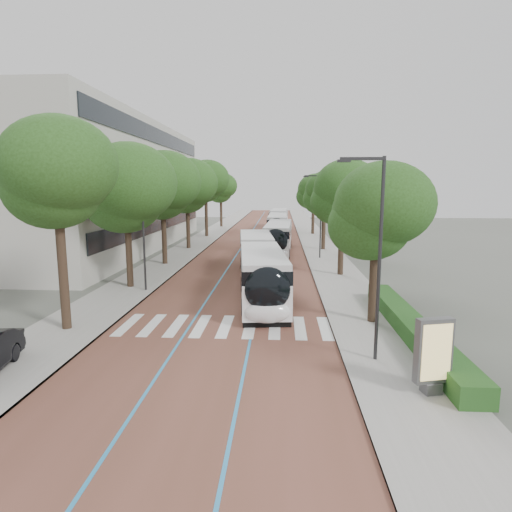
{
  "coord_description": "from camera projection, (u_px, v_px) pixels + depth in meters",
  "views": [
    {
      "loc": [
        2.95,
        -19.59,
        6.97
      ],
      "look_at": [
        1.31,
        8.6,
        2.4
      ],
      "focal_mm": 30.0,
      "sensor_mm": 36.0,
      "label": 1
    }
  ],
  "objects": [
    {
      "name": "streetlight_far",
      "position": [
        319.0,
        210.0,
        41.13
      ],
      "size": [
        1.82,
        0.2,
        8.0
      ],
      "color": "#29292B",
      "rests_on": "sidewalk_right"
    },
    {
      "name": "lamp_post_left",
      "position": [
        143.0,
        231.0,
        28.17
      ],
      "size": [
        0.14,
        0.14,
        8.0
      ],
      "primitive_type": "cylinder",
      "color": "#29292B",
      "rests_on": "sidewalk_left"
    },
    {
      "name": "ad_panel",
      "position": [
        433.0,
        354.0,
        14.18
      ],
      "size": [
        1.3,
        0.63,
        2.6
      ],
      "rotation": [
        0.0,
        0.0,
        0.25
      ],
      "color": "#59595B",
      "rests_on": "sidewalk_right"
    },
    {
      "name": "kerb_right",
      "position": [
        300.0,
        237.0,
        59.68
      ],
      "size": [
        0.2,
        140.0,
        0.14
      ],
      "primitive_type": "cube",
      "color": "gray",
      "rests_on": "ground"
    },
    {
      "name": "ground",
      "position": [
        218.0,
        333.0,
        20.59
      ],
      "size": [
        160.0,
        160.0,
        0.0
      ],
      "primitive_type": "plane",
      "color": "#51544C",
      "rests_on": "ground"
    },
    {
      "name": "kerb_left",
      "position": [
        220.0,
        236.0,
        60.32
      ],
      "size": [
        0.2,
        140.0,
        0.14
      ],
      "primitive_type": "cube",
      "color": "gray",
      "rests_on": "ground"
    },
    {
      "name": "road",
      "position": [
        260.0,
        237.0,
        60.01
      ],
      "size": [
        11.0,
        140.0,
        0.02
      ],
      "primitive_type": "cube",
      "color": "brown",
      "rests_on": "ground"
    },
    {
      "name": "lane_line_right",
      "position": [
        271.0,
        237.0,
        59.92
      ],
      "size": [
        0.12,
        126.0,
        0.01
      ],
      "primitive_type": "cube",
      "color": "#247EB8",
      "rests_on": "road"
    },
    {
      "name": "sidewalk_left",
      "position": [
        207.0,
        236.0,
        60.43
      ],
      "size": [
        4.0,
        140.0,
        0.12
      ],
      "primitive_type": "cube",
      "color": "gray",
      "rests_on": "ground"
    },
    {
      "name": "hedge",
      "position": [
        411.0,
        326.0,
        19.99
      ],
      "size": [
        1.2,
        14.0,
        0.8
      ],
      "primitive_type": "cube",
      "color": "#1F4919",
      "rests_on": "sidewalk_right"
    },
    {
      "name": "office_building",
      "position": [
        82.0,
        187.0,
        48.18
      ],
      "size": [
        18.11,
        40.0,
        14.0
      ],
      "color": "#BBB7AD",
      "rests_on": "ground"
    },
    {
      "name": "bus_queued_1",
      "position": [
        278.0,
        226.0,
        58.87
      ],
      "size": [
        2.7,
        12.43,
        3.2
      ],
      "rotation": [
        0.0,
        0.0,
        -0.01
      ],
      "color": "white",
      "rests_on": "ground"
    },
    {
      "name": "bus_queued_2",
      "position": [
        279.0,
        219.0,
        71.63
      ],
      "size": [
        3.19,
        12.52,
        3.2
      ],
      "rotation": [
        0.0,
        0.0,
        -0.06
      ],
      "color": "white",
      "rests_on": "ground"
    },
    {
      "name": "bus_queued_0",
      "position": [
        278.0,
        238.0,
        45.04
      ],
      "size": [
        3.03,
        12.49,
        3.2
      ],
      "rotation": [
        0.0,
        0.0,
        -0.04
      ],
      "color": "white",
      "rests_on": "ground"
    },
    {
      "name": "trees_left",
      "position": [
        179.0,
        187.0,
        43.54
      ],
      "size": [
        6.39,
        60.23,
        10.09
      ],
      "color": "black",
      "rests_on": "ground"
    },
    {
      "name": "lead_bus",
      "position": [
        259.0,
        266.0,
        29.31
      ],
      "size": [
        4.27,
        18.55,
        3.2
      ],
      "rotation": [
        0.0,
        0.0,
        0.1
      ],
      "color": "black",
      "rests_on": "ground"
    },
    {
      "name": "trees_right",
      "position": [
        330.0,
        197.0,
        41.64
      ],
      "size": [
        5.23,
        47.07,
        8.51
      ],
      "color": "black",
      "rests_on": "ground"
    },
    {
      "name": "zebra_crossing",
      "position": [
        225.0,
        326.0,
        21.56
      ],
      "size": [
        10.55,
        3.6,
        0.01
      ],
      "color": "silver",
      "rests_on": "ground"
    },
    {
      "name": "lane_line_left",
      "position": [
        248.0,
        237.0,
        60.1
      ],
      "size": [
        0.12,
        126.0,
        0.01
      ],
      "primitive_type": "cube",
      "color": "#247EB8",
      "rests_on": "road"
    },
    {
      "name": "streetlight_near",
      "position": [
        376.0,
        243.0,
        16.49
      ],
      "size": [
        1.82,
        0.2,
        8.0
      ],
      "color": "#29292B",
      "rests_on": "sidewalk_right"
    },
    {
      "name": "sidewalk_right",
      "position": [
        313.0,
        237.0,
        59.57
      ],
      "size": [
        4.0,
        140.0,
        0.12
      ],
      "primitive_type": "cube",
      "color": "gray",
      "rests_on": "ground"
    }
  ]
}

